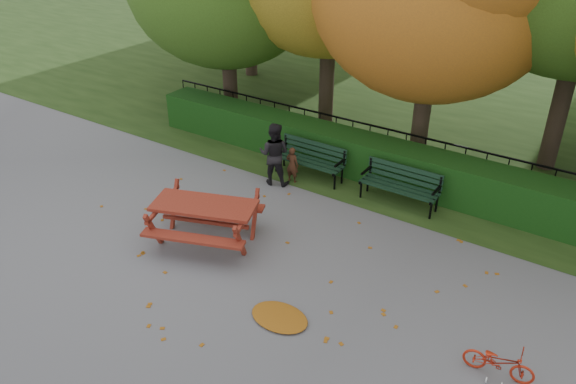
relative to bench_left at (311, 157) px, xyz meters
The scene contains 12 objects.
ground 3.96m from the bench_left, 70.65° to the right, with size 90.00×90.00×0.00m, color slate.
grass_strip 10.39m from the bench_left, 82.81° to the left, with size 90.00×90.00×0.00m, color #1B310F.
hedge 1.53m from the bench_left, 31.58° to the left, with size 13.00×0.90×1.00m, color black.
iron_fence 2.06m from the bench_left, 50.89° to the left, with size 14.00×0.04×1.02m.
bench_left is the anchor object (origin of this frame).
bench_right 2.40m from the bench_left, ahead, with size 1.80×0.57×0.88m.
picnic_table 3.65m from the bench_left, 94.18° to the right, with size 2.51×2.28×1.01m.
leaf_pile 5.29m from the bench_left, 64.01° to the right, with size 1.04×0.72×0.07m, color #6A2F0E.
leaf_scatter 3.68m from the bench_left, 69.08° to the right, with size 9.00×5.70×0.01m, color #6A2F0E, non-canonical shape.
child 0.55m from the bench_left, 113.52° to the right, with size 0.33×0.22×0.91m, color #402314.
adult 1.00m from the bench_left, 123.94° to the right, with size 0.76×0.59×1.56m, color black.
bicycle 6.95m from the bench_left, 34.52° to the right, with size 0.36×1.04×0.55m, color #AA230F.
Camera 1 is at (5.15, -6.99, 6.58)m, focal length 35.00 mm.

